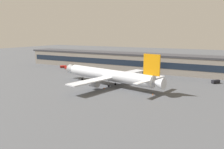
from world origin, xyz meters
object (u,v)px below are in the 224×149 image
(airliner, at_px, (110,75))
(baggage_tug, at_px, (67,68))
(pushback_tractor, at_px, (63,66))
(traffic_cone_1, at_px, (153,94))
(crew_van, at_px, (93,69))
(traffic_cone_0, at_px, (104,88))
(belt_loader, at_px, (109,71))
(catering_truck, at_px, (147,72))
(follow_me_car, at_px, (216,81))

(airliner, relative_size, baggage_tug, 15.96)
(pushback_tractor, bearing_deg, traffic_cone_1, -26.06)
(airliner, height_order, baggage_tug, airliner)
(pushback_tractor, height_order, crew_van, crew_van)
(airliner, relative_size, traffic_cone_0, 93.63)
(belt_loader, distance_m, baggage_tug, 35.71)
(traffic_cone_1, bearing_deg, belt_loader, 138.17)
(belt_loader, relative_size, traffic_cone_0, 10.05)
(airliner, bearing_deg, catering_truck, 77.75)
(baggage_tug, bearing_deg, traffic_cone_0, -35.04)
(traffic_cone_0, bearing_deg, belt_loader, 116.33)
(airliner, height_order, belt_loader, airliner)
(baggage_tug, relative_size, follow_me_car, 0.85)
(baggage_tug, height_order, traffic_cone_1, baggage_tug)
(traffic_cone_0, relative_size, traffic_cone_1, 1.12)
(belt_loader, xyz_separation_m, catering_truck, (26.30, 1.97, 1.14))
(traffic_cone_0, bearing_deg, pushback_tractor, 145.58)
(baggage_tug, distance_m, catering_truck, 62.08)
(pushback_tractor, bearing_deg, traffic_cone_0, -34.42)
(airliner, xyz_separation_m, traffic_cone_0, (0.81, -6.86, -5.08))
(belt_loader, xyz_separation_m, follow_me_car, (65.88, -1.21, -0.06))
(pushback_tractor, xyz_separation_m, traffic_cone_0, (61.88, -42.41, -0.72))
(belt_loader, distance_m, catering_truck, 26.40)
(crew_van, bearing_deg, belt_loader, 2.27)
(belt_loader, height_order, traffic_cone_1, belt_loader)
(follow_me_car, bearing_deg, crew_van, 179.49)
(airliner, distance_m, belt_loader, 37.96)
(crew_van, bearing_deg, catering_truck, 3.63)
(crew_van, height_order, traffic_cone_0, crew_van)
(crew_van, distance_m, traffic_cone_1, 68.78)
(pushback_tractor, xyz_separation_m, catering_truck, (68.60, -0.86, 1.24))
(catering_truck, bearing_deg, crew_van, -176.37)
(pushback_tractor, distance_m, traffic_cone_1, 96.05)
(follow_me_car, xyz_separation_m, traffic_cone_1, (-21.90, -38.17, -0.80))
(follow_me_car, distance_m, crew_van, 78.63)
(traffic_cone_0, bearing_deg, follow_me_car, 39.66)
(follow_me_car, height_order, crew_van, crew_van)
(crew_van, bearing_deg, pushback_tractor, 173.57)
(baggage_tug, relative_size, catering_truck, 0.52)
(follow_me_car, distance_m, traffic_cone_1, 44.01)
(crew_van, xyz_separation_m, traffic_cone_1, (56.73, -38.87, -1.17))
(airliner, distance_m, crew_van, 45.24)
(airliner, bearing_deg, crew_van, 134.38)
(follow_me_car, distance_m, traffic_cone_0, 60.14)
(belt_loader, relative_size, traffic_cone_1, 11.27)
(baggage_tug, bearing_deg, belt_loader, 1.29)
(baggage_tug, bearing_deg, catering_truck, 2.56)
(pushback_tractor, bearing_deg, catering_truck, -0.72)
(belt_loader, height_order, pushback_tractor, belt_loader)
(follow_me_car, bearing_deg, belt_loader, 178.95)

